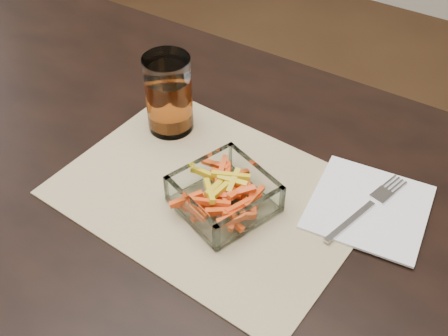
{
  "coord_description": "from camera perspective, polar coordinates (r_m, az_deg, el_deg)",
  "views": [
    {
      "loc": [
        0.45,
        -0.44,
        1.37
      ],
      "look_at": [
        0.13,
        0.08,
        0.78
      ],
      "focal_mm": 45.0,
      "sensor_mm": 36.0,
      "label": 1
    }
  ],
  "objects": [
    {
      "name": "tumbler",
      "position": [
        0.95,
        -5.62,
        7.24
      ],
      "size": [
        0.08,
        0.08,
        0.14
      ],
      "color": "white",
      "rests_on": "placemat"
    },
    {
      "name": "dining_table",
      "position": [
        0.95,
        -9.01,
        -5.33
      ],
      "size": [
        1.6,
        0.9,
        0.75
      ],
      "color": "black",
      "rests_on": "ground"
    },
    {
      "name": "placemat",
      "position": [
        0.86,
        -1.27,
        -2.56
      ],
      "size": [
        0.47,
        0.36,
        0.0
      ],
      "primitive_type": "cube",
      "rotation": [
        0.0,
        0.0,
        -0.07
      ],
      "color": "tan",
      "rests_on": "dining_table"
    },
    {
      "name": "fork",
      "position": [
        0.86,
        14.45,
        -3.76
      ],
      "size": [
        0.06,
        0.18,
        0.0
      ],
      "rotation": [
        0.0,
        0.0,
        -0.26
      ],
      "color": "silver",
      "rests_on": "napkin"
    },
    {
      "name": "napkin",
      "position": [
        0.87,
        14.51,
        -3.85
      ],
      "size": [
        0.19,
        0.19,
        0.0
      ],
      "primitive_type": "cube",
      "rotation": [
        0.0,
        0.0,
        0.12
      ],
      "color": "white",
      "rests_on": "placemat"
    },
    {
      "name": "glass_bowl",
      "position": [
        0.83,
        0.0,
        -2.88
      ],
      "size": [
        0.16,
        0.16,
        0.05
      ],
      "rotation": [
        0.0,
        0.0,
        -0.35
      ],
      "color": "white",
      "rests_on": "placemat"
    }
  ]
}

